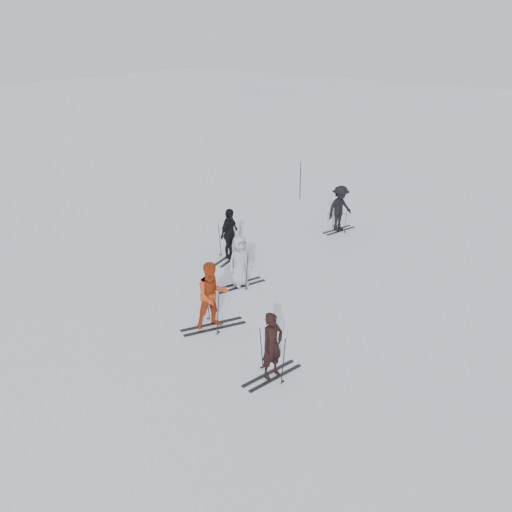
# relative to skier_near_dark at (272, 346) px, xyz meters

# --- Properties ---
(ground) EXTENTS (120.00, 120.00, 0.00)m
(ground) POSITION_rel_skier_near_dark_xyz_m (-3.40, 2.68, -0.82)
(ground) COLOR silver
(ground) RESTS_ON ground
(skier_near_dark) EXTENTS (0.49, 0.66, 1.65)m
(skier_near_dark) POSITION_rel_skier_near_dark_xyz_m (0.00, 0.00, 0.00)
(skier_near_dark) COLOR black
(skier_near_dark) RESTS_ON ground
(skier_red) EXTENTS (1.05, 1.14, 1.89)m
(skier_red) POSITION_rel_skier_near_dark_xyz_m (-2.67, 0.86, 0.12)
(skier_red) COLOR #B03A13
(skier_red) RESTS_ON ground
(skier_grey) EXTENTS (0.74, 0.92, 1.64)m
(skier_grey) POSITION_rel_skier_near_dark_xyz_m (-3.78, 3.34, -0.00)
(skier_grey) COLOR #A2A5AB
(skier_grey) RESTS_ON ground
(skier_uphill_left) EXTENTS (0.63, 1.12, 1.79)m
(skier_uphill_left) POSITION_rel_skier_near_dark_xyz_m (-5.49, 4.82, 0.07)
(skier_uphill_left) COLOR black
(skier_uphill_left) RESTS_ON ground
(skier_uphill_far) EXTENTS (0.93, 1.30, 1.81)m
(skier_uphill_far) POSITION_rel_skier_near_dark_xyz_m (-3.93, 9.66, 0.08)
(skier_uphill_far) COLOR black
(skier_uphill_far) RESTS_ON ground
(skis_near_dark) EXTENTS (1.81, 1.17, 1.23)m
(skis_near_dark) POSITION_rel_skier_near_dark_xyz_m (0.00, 0.00, -0.21)
(skis_near_dark) COLOR black
(skis_near_dark) RESTS_ON ground
(skis_red) EXTENTS (2.09, 1.71, 1.35)m
(skis_red) POSITION_rel_skier_near_dark_xyz_m (-2.67, 0.86, -0.15)
(skis_red) COLOR black
(skis_red) RESTS_ON ground
(skis_grey) EXTENTS (1.95, 1.41, 1.28)m
(skis_grey) POSITION_rel_skier_near_dark_xyz_m (-3.78, 3.34, -0.18)
(skis_grey) COLOR black
(skis_grey) RESTS_ON ground
(skis_uphill_left) EXTENTS (1.91, 1.26, 1.29)m
(skis_uphill_left) POSITION_rel_skier_near_dark_xyz_m (-5.49, 4.82, -0.18)
(skis_uphill_left) COLOR black
(skis_uphill_left) RESTS_ON ground
(skis_uphill_far) EXTENTS (1.73, 1.18, 1.15)m
(skis_uphill_far) POSITION_rel_skier_near_dark_xyz_m (-3.93, 9.66, -0.25)
(skis_uphill_far) COLOR black
(skis_uphill_far) RESTS_ON ground
(piste_marker) EXTENTS (0.05, 0.05, 1.77)m
(piste_marker) POSITION_rel_skier_near_dark_xyz_m (-7.60, 12.27, 0.06)
(piste_marker) COLOR black
(piste_marker) RESTS_ON ground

